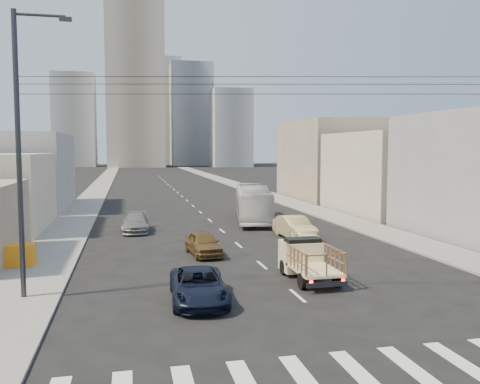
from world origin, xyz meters
name	(u,v)px	position (x,y,z in m)	size (l,w,h in m)	color
ground	(314,310)	(0.00, 0.00, 0.00)	(420.00, 420.00, 0.00)	black
sidewalk_left	(100,187)	(-11.75, 70.00, 0.06)	(3.50, 180.00, 0.12)	gray
sidewalk_right	(236,185)	(11.75, 70.00, 0.06)	(3.50, 180.00, 0.12)	gray
crosswalk	(391,375)	(0.02, -6.00, 0.01)	(18.59, 3.80, 0.01)	silver
lane_dashes	(180,194)	(0.00, 53.00, 0.01)	(0.15, 104.00, 0.01)	silver
flatbed_pickup	(308,257)	(1.39, 4.51, 1.09)	(1.95, 4.41, 1.90)	beige
navy_pickup	(199,286)	(-4.32, 2.05, 0.68)	(2.25, 4.88, 1.36)	black
city_bus	(253,203)	(3.70, 24.82, 1.59)	(2.67, 11.42, 3.18)	silver
sedan_brown	(203,243)	(-2.75, 11.34, 0.70)	(1.66, 4.14, 1.41)	brown
sedan_tan	(295,227)	(4.42, 15.52, 0.80)	(1.69, 4.84, 1.60)	tan
sedan_grey	(135,223)	(-6.60, 21.02, 0.70)	(1.97, 4.84, 1.41)	slate
streetlamp_left	(21,147)	(-11.39, 4.00, 6.44)	(2.36, 0.25, 12.00)	#2D2D33
overhead_wires	(304,85)	(0.00, 1.50, 8.97)	(23.01, 5.02, 0.72)	black
crate_stack	(17,255)	(-13.00, 10.25, 0.69)	(1.80, 1.20, 1.14)	orange
bldg_right_mid	(398,173)	(19.50, 28.00, 4.00)	(11.00, 14.00, 8.00)	#BFB59A
bldg_right_far	(338,160)	(20.00, 44.00, 5.00)	(12.00, 16.00, 10.00)	gray
bldg_left_far	(7,172)	(-19.50, 39.00, 4.00)	(12.00, 16.00, 8.00)	gray
high_rise_tower	(135,83)	(-4.00, 170.00, 30.00)	(20.00, 20.00, 60.00)	gray
midrise_ne	(191,115)	(18.00, 185.00, 20.00)	(16.00, 16.00, 40.00)	gray
midrise_nw	(75,121)	(-26.00, 180.00, 17.00)	(15.00, 15.00, 34.00)	gray
midrise_back	(158,112)	(6.00, 200.00, 22.00)	(18.00, 18.00, 44.00)	gray
midrise_east	(231,128)	(30.00, 165.00, 14.00)	(14.00, 14.00, 28.00)	gray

